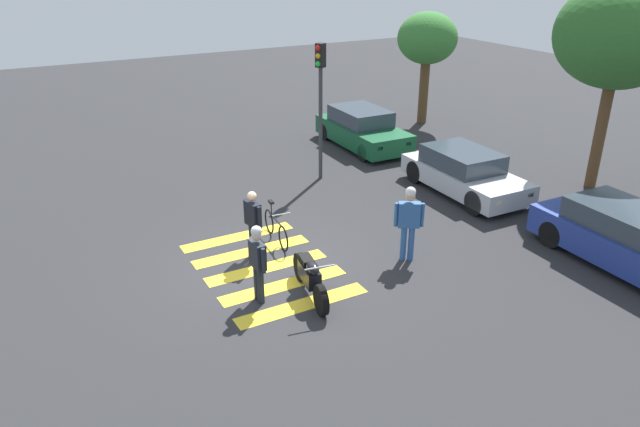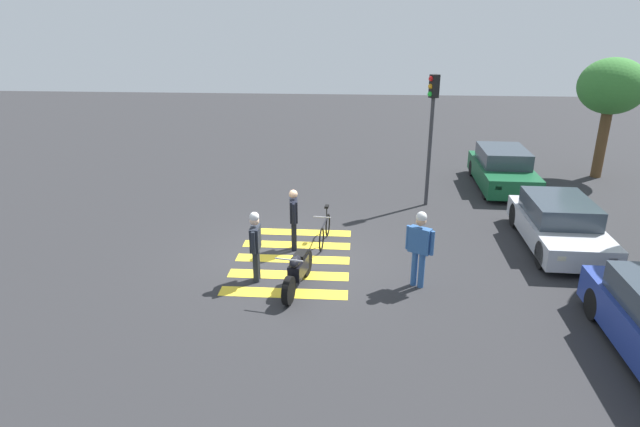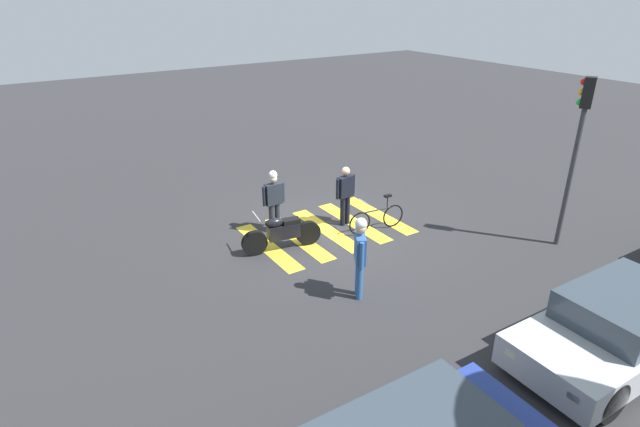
{
  "view_description": "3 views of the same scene",
  "coord_description": "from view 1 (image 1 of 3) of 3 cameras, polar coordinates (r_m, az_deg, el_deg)",
  "views": [
    {
      "loc": [
        11.05,
        -4.69,
        6.74
      ],
      "look_at": [
        -0.04,
        1.42,
        1.04
      ],
      "focal_mm": 33.24,
      "sensor_mm": 36.0,
      "label": 1
    },
    {
      "loc": [
        12.46,
        1.6,
        5.96
      ],
      "look_at": [
        -0.19,
        0.69,
        1.21
      ],
      "focal_mm": 30.11,
      "sensor_mm": 36.0,
      "label": 2
    },
    {
      "loc": [
        6.96,
        10.32,
        6.09
      ],
      "look_at": [
        0.63,
        0.64,
        0.88
      ],
      "focal_mm": 28.65,
      "sensor_mm": 36.0,
      "label": 3
    }
  ],
  "objects": [
    {
      "name": "crosswalk_stripes",
      "position": [
        13.77,
        -5.13,
        -5.18
      ],
      "size": [
        4.05,
        2.93,
        0.01
      ],
      "color": "yellow",
      "rests_on": "ground_plane"
    },
    {
      "name": "officer_on_foot",
      "position": [
        12.08,
        -6.02,
        -4.37
      ],
      "size": [
        0.66,
        0.23,
        1.72
      ],
      "color": "#1E232D",
      "rests_on": "ground_plane"
    },
    {
      "name": "officer_by_motorcycle",
      "position": [
        13.84,
        -6.46,
        -0.66
      ],
      "size": [
        0.67,
        0.26,
        1.67
      ],
      "color": "black",
      "rests_on": "ground_plane"
    },
    {
      "name": "pedestrian_bystander",
      "position": [
        13.73,
        8.56,
        -0.43
      ],
      "size": [
        0.43,
        0.6,
        1.84
      ],
      "color": "#2D5999",
      "rests_on": "ground_plane"
    },
    {
      "name": "traffic_light_pole",
      "position": [
        18.18,
        0.03,
        11.78
      ],
      "size": [
        0.32,
        0.36,
        4.2
      ],
      "color": "#38383D",
      "rests_on": "ground_plane"
    },
    {
      "name": "street_tree_mid",
      "position": [
        19.1,
        26.89,
        15.06
      ],
      "size": [
        3.56,
        3.56,
        6.06
      ],
      "color": "brown",
      "rests_on": "ground_plane"
    },
    {
      "name": "police_motorcycle",
      "position": [
        12.44,
        -0.97,
        -6.1
      ],
      "size": [
        2.05,
        0.67,
        1.04
      ],
      "color": "black",
      "rests_on": "ground_plane"
    },
    {
      "name": "car_silver_sedan",
      "position": [
        18.17,
        13.72,
        3.84
      ],
      "size": [
        4.14,
        1.89,
        1.29
      ],
      "color": "black",
      "rests_on": "ground_plane"
    },
    {
      "name": "car_green_compact",
      "position": [
        22.0,
        4.1,
        8.11
      ],
      "size": [
        4.2,
        1.91,
        1.39
      ],
      "color": "black",
      "rests_on": "ground_plane"
    },
    {
      "name": "car_blue_hatchback",
      "position": [
        15.21,
        27.63,
        -2.26
      ],
      "size": [
        4.57,
        1.86,
        1.39
      ],
      "color": "black",
      "rests_on": "ground_plane"
    },
    {
      "name": "leaning_bicycle",
      "position": [
        14.78,
        -4.27,
        -1.41
      ],
      "size": [
        1.7,
        0.46,
        0.98
      ],
      "color": "black",
      "rests_on": "ground_plane"
    },
    {
      "name": "street_tree_near",
      "position": [
        24.99,
        10.29,
        16.13
      ],
      "size": [
        2.4,
        2.4,
        4.47
      ],
      "color": "brown",
      "rests_on": "ground_plane"
    },
    {
      "name": "ground_plane",
      "position": [
        13.77,
        -5.13,
        -5.19
      ],
      "size": [
        60.0,
        60.0,
        0.0
      ],
      "primitive_type": "plane",
      "color": "#2B2B2D"
    }
  ]
}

